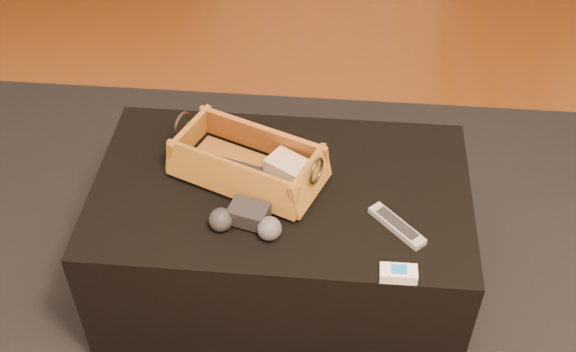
# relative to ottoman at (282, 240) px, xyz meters

# --- Properties ---
(area_rug) EXTENTS (2.60, 2.00, 0.01)m
(area_rug) POSITION_rel_ottoman_xyz_m (0.00, -0.05, -0.22)
(area_rug) COLOR black
(area_rug) RESTS_ON floor
(ottoman) EXTENTS (1.00, 0.60, 0.42)m
(ottoman) POSITION_rel_ottoman_xyz_m (0.00, 0.00, 0.00)
(ottoman) COLOR black
(ottoman) RESTS_ON area_rug
(tv_remote) EXTENTS (0.22, 0.10, 0.02)m
(tv_remote) POSITION_rel_ottoman_xyz_m (-0.12, 0.03, 0.24)
(tv_remote) COLOR black
(tv_remote) RESTS_ON wicker_basket
(cloth_bundle) EXTENTS (0.13, 0.12, 0.06)m
(cloth_bundle) POSITION_rel_ottoman_xyz_m (0.02, 0.02, 0.25)
(cloth_bundle) COLOR tan
(cloth_bundle) RESTS_ON wicker_basket
(wicker_basket) EXTENTS (0.45, 0.34, 0.14)m
(wicker_basket) POSITION_rel_ottoman_xyz_m (-0.09, 0.03, 0.26)
(wicker_basket) COLOR #A66925
(wicker_basket) RESTS_ON ottoman
(game_controller) EXTENTS (0.19, 0.12, 0.06)m
(game_controller) POSITION_rel_ottoman_xyz_m (-0.07, -0.16, 0.24)
(game_controller) COLOR black
(game_controller) RESTS_ON ottoman
(silver_remote) EXTENTS (0.14, 0.15, 0.02)m
(silver_remote) POSITION_rel_ottoman_xyz_m (0.30, -0.12, 0.22)
(silver_remote) COLOR #A2A5A9
(silver_remote) RESTS_ON ottoman
(cream_gadget) EXTENTS (0.09, 0.04, 0.03)m
(cream_gadget) POSITION_rel_ottoman_xyz_m (0.30, -0.28, 0.22)
(cream_gadget) COLOR white
(cream_gadget) RESTS_ON ottoman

